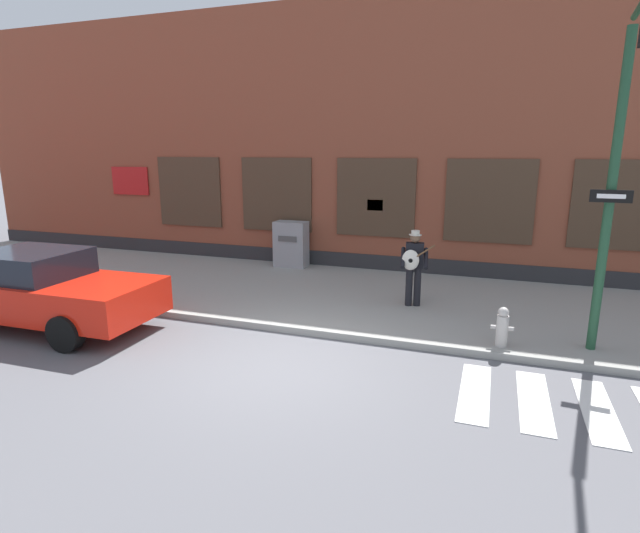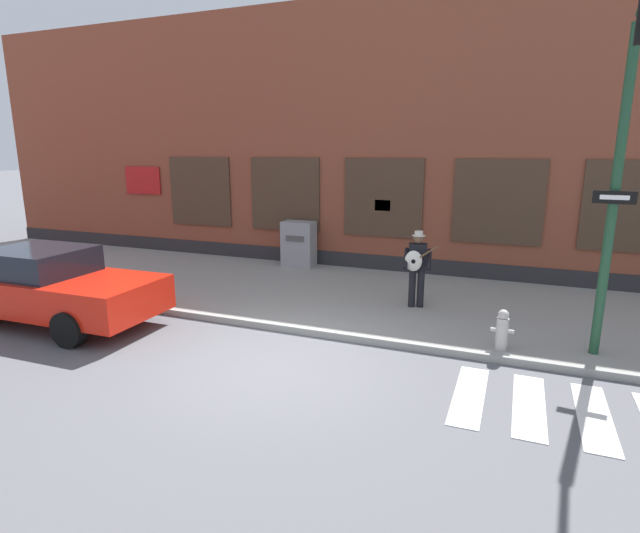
{
  "view_description": "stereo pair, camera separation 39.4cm",
  "coord_description": "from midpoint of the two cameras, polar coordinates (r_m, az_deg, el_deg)",
  "views": [
    {
      "loc": [
        3.14,
        -6.88,
        3.44
      ],
      "look_at": [
        0.1,
        1.75,
        1.3
      ],
      "focal_mm": 28.0,
      "sensor_mm": 36.0,
      "label": 1
    },
    {
      "loc": [
        3.5,
        -6.74,
        3.44
      ],
      "look_at": [
        0.1,
        1.75,
        1.3
      ],
      "focal_mm": 28.0,
      "sensor_mm": 36.0,
      "label": 2
    }
  ],
  "objects": [
    {
      "name": "ground_plane",
      "position": [
        8.32,
        -3.87,
        -11.29
      ],
      "size": [
        160.0,
        160.0,
        0.0
      ],
      "primitive_type": "plane",
      "color": "#56565B"
    },
    {
      "name": "sidewalk",
      "position": [
        11.86,
        4.67,
        -3.41
      ],
      "size": [
        28.0,
        5.24,
        0.13
      ],
      "color": "gray",
      "rests_on": "ground"
    },
    {
      "name": "building_backdrop",
      "position": [
        15.84,
        10.03,
        13.86
      ],
      "size": [
        28.0,
        4.06,
        7.39
      ],
      "color": "brown",
      "rests_on": "ground"
    },
    {
      "name": "red_car",
      "position": [
        11.34,
        -27.71,
        -2.0
      ],
      "size": [
        4.64,
        2.06,
        1.53
      ],
      "color": "red",
      "rests_on": "ground"
    },
    {
      "name": "busker",
      "position": [
        10.8,
        12.04,
        0.22
      ],
      "size": [
        0.75,
        0.59,
        1.65
      ],
      "color": "black",
      "rests_on": "sidewalk"
    },
    {
      "name": "traffic_light",
      "position": [
        8.15,
        33.04,
        13.44
      ],
      "size": [
        0.66,
        2.67,
        5.3
      ],
      "color": "#1E472D",
      "rests_on": "sidewalk"
    },
    {
      "name": "utility_box",
      "position": [
        14.47,
        -1.67,
        2.59
      ],
      "size": [
        0.93,
        0.55,
        1.31
      ],
      "color": "gray",
      "rests_on": "sidewalk"
    },
    {
      "name": "fire_hydrant",
      "position": [
        9.1,
        21.29,
        -6.76
      ],
      "size": [
        0.38,
        0.2,
        0.7
      ],
      "color": "#B2ADA8",
      "rests_on": "sidewalk"
    }
  ]
}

